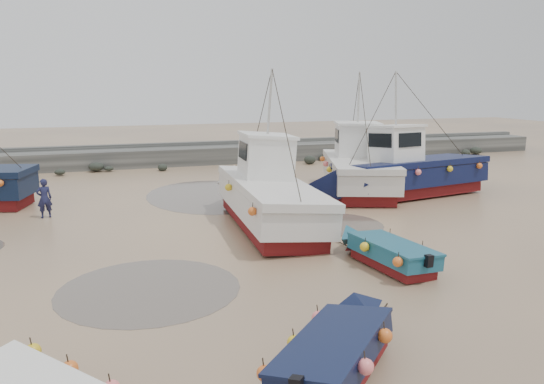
{
  "coord_description": "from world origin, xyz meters",
  "views": [
    {
      "loc": [
        -4.65,
        -15.52,
        5.65
      ],
      "look_at": [
        1.72,
        4.22,
        1.4
      ],
      "focal_mm": 35.0,
      "sensor_mm": 36.0,
      "label": 1
    }
  ],
  "objects": [
    {
      "name": "ground",
      "position": [
        0.0,
        0.0,
        0.0
      ],
      "size": [
        120.0,
        120.0,
        0.0
      ],
      "primitive_type": "plane",
      "color": "tan",
      "rests_on": "ground"
    },
    {
      "name": "seawall",
      "position": [
        0.05,
        21.99,
        0.63
      ],
      "size": [
        60.0,
        4.92,
        1.5
      ],
      "color": "slate",
      "rests_on": "ground"
    },
    {
      "name": "puddle_a",
      "position": [
        -3.63,
        -1.15,
        0.0
      ],
      "size": [
        5.1,
        5.1,
        0.01
      ],
      "primitive_type": "cylinder",
      "color": "#5A5148",
      "rests_on": "ground"
    },
    {
      "name": "puddle_b",
      "position": [
        4.52,
        3.58,
        0.0
      ],
      "size": [
        3.32,
        3.32,
        0.01
      ],
      "primitive_type": "cylinder",
      "color": "#5A5148",
      "rests_on": "ground"
    },
    {
      "name": "puddle_d",
      "position": [
        0.61,
        10.84,
        0.0
      ],
      "size": [
        6.65,
        6.65,
        0.01
      ],
      "primitive_type": "cylinder",
      "color": "#5A5148",
      "rests_on": "ground"
    },
    {
      "name": "dinghy_1",
      "position": [
        -0.28,
        -6.66,
        0.56
      ],
      "size": [
        4.43,
        4.48,
        1.43
      ],
      "rotation": [
        0.0,
        0.0,
        -0.78
      ],
      "color": "maroon",
      "rests_on": "ground"
    },
    {
      "name": "dinghy_2",
      "position": [
        3.66,
        -1.37,
        0.56
      ],
      "size": [
        2.0,
        5.26,
        1.43
      ],
      "rotation": [
        0.0,
        0.0,
        0.15
      ],
      "color": "maroon",
      "rests_on": "ground"
    },
    {
      "name": "cabin_boat_1",
      "position": [
        1.53,
        4.63,
        1.3
      ],
      "size": [
        3.6,
        11.45,
        6.22
      ],
      "rotation": [
        0.0,
        0.0,
        -0.05
      ],
      "color": "maroon",
      "rests_on": "ground"
    },
    {
      "name": "cabin_boat_2",
      "position": [
        9.79,
        7.56,
        1.3
      ],
      "size": [
        11.29,
        4.5,
        6.22
      ],
      "rotation": [
        0.0,
        0.0,
        1.75
      ],
      "color": "maroon",
      "rests_on": "ground"
    },
    {
      "name": "cabin_boat_3",
      "position": [
        8.21,
        9.61,
        1.32
      ],
      "size": [
        5.59,
        10.48,
        6.22
      ],
      "rotation": [
        0.0,
        0.0,
        -0.32
      ],
      "color": "maroon",
      "rests_on": "ground"
    },
    {
      "name": "person",
      "position": [
        -7.12,
        8.47,
        0.0
      ],
      "size": [
        0.71,
        0.56,
        1.7
      ],
      "primitive_type": "imported",
      "rotation": [
        0.0,
        0.0,
        3.41
      ],
      "color": "#1A1C3D",
      "rests_on": "ground"
    }
  ]
}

